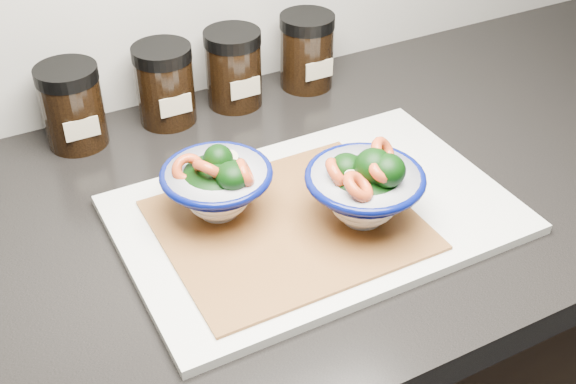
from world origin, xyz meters
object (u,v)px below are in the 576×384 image
spice_jar_d (307,51)px  spice_jar_b (165,84)px  spice_jar_c (234,68)px  spice_jar_a (72,106)px  cutting_board (316,214)px  bowl_right (365,188)px  bowl_left (218,184)px

spice_jar_d → spice_jar_b: bearing=180.0°
spice_jar_b → spice_jar_c: 0.10m
spice_jar_a → spice_jar_b: 0.13m
cutting_board → bowl_right: (0.04, -0.04, 0.05)m
spice_jar_a → spice_jar_b: same height
cutting_board → spice_jar_d: 0.33m
spice_jar_a → spice_jar_b: size_ratio=1.00×
spice_jar_b → spice_jar_d: 0.22m
bowl_left → spice_jar_a: spice_jar_a is taller
bowl_left → spice_jar_d: bearing=44.5°
spice_jar_d → bowl_right: bearing=-108.6°
spice_jar_b → bowl_right: bearing=-71.6°
bowl_left → bowl_right: size_ratio=0.95×
cutting_board → bowl_right: size_ratio=3.33×
spice_jar_b → spice_jar_c: bearing=0.0°
cutting_board → spice_jar_b: (-0.07, 0.29, 0.05)m
bowl_right → spice_jar_b: bowl_right is taller
bowl_left → spice_jar_b: bearing=83.5°
bowl_left → spice_jar_a: (-0.10, 0.25, 0.00)m
spice_jar_b → spice_jar_c: size_ratio=1.00×
bowl_left → bowl_right: 0.17m
cutting_board → spice_jar_d: (0.15, 0.29, 0.05)m
spice_jar_a → spice_jar_b: bearing=0.0°
cutting_board → bowl_right: bearing=-48.3°
bowl_left → spice_jar_b: (0.03, 0.25, 0.00)m
cutting_board → bowl_left: size_ratio=3.52×
cutting_board → spice_jar_b: 0.31m
spice_jar_a → spice_jar_d: size_ratio=1.00×
spice_jar_c → cutting_board: bearing=-95.9°
spice_jar_c → spice_jar_a: bearing=180.0°
spice_jar_b → cutting_board: bearing=-75.9°
bowl_right → spice_jar_d: size_ratio=1.20×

